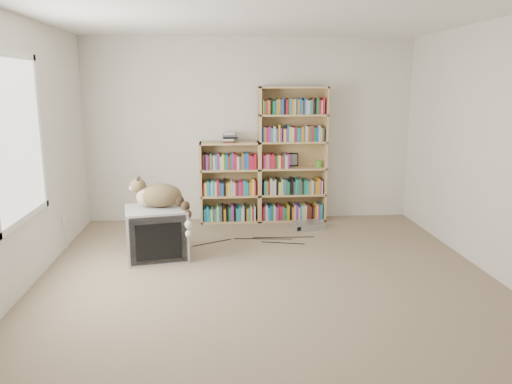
{
  "coord_description": "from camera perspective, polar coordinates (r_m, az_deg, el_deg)",
  "views": [
    {
      "loc": [
        -0.47,
        -4.4,
        1.88
      ],
      "look_at": [
        -0.04,
        1.0,
        0.7
      ],
      "focal_mm": 35.0,
      "sensor_mm": 36.0,
      "label": 1
    }
  ],
  "objects": [
    {
      "name": "floor",
      "position": [
        4.81,
        1.46,
        -10.76
      ],
      "size": [
        4.5,
        5.0,
        0.01
      ],
      "primitive_type": "cube",
      "color": "gray",
      "rests_on": "ground"
    },
    {
      "name": "wall_back",
      "position": [
        6.94,
        -0.65,
        7.05
      ],
      "size": [
        4.5,
        0.02,
        2.5
      ],
      "primitive_type": "cube",
      "color": "silver",
      "rests_on": "floor"
    },
    {
      "name": "wall_front",
      "position": [
        2.06,
        8.96,
        -5.7
      ],
      "size": [
        4.5,
        0.02,
        2.5
      ],
      "primitive_type": "cube",
      "color": "silver",
      "rests_on": "floor"
    },
    {
      "name": "wall_left",
      "position": [
        4.79,
        -26.37,
        3.43
      ],
      "size": [
        0.02,
        5.0,
        2.5
      ],
      "primitive_type": "cube",
      "color": "silver",
      "rests_on": "floor"
    },
    {
      "name": "wall_right",
      "position": [
        5.21,
        27.04,
        3.98
      ],
      "size": [
        0.02,
        5.0,
        2.5
      ],
      "primitive_type": "cube",
      "color": "silver",
      "rests_on": "floor"
    },
    {
      "name": "ceiling",
      "position": [
        4.47,
        1.64,
        20.24
      ],
      "size": [
        4.5,
        5.0,
        0.02
      ],
      "primitive_type": "cube",
      "color": "white",
      "rests_on": "wall_back"
    },
    {
      "name": "window",
      "position": [
        4.95,
        -25.56,
        5.51
      ],
      "size": [
        0.02,
        1.22,
        1.52
      ],
      "primitive_type": "cube",
      "color": "white",
      "rests_on": "wall_left"
    },
    {
      "name": "crt_tv",
      "position": [
        5.61,
        -11.3,
        -4.59
      ],
      "size": [
        0.74,
        0.69,
        0.56
      ],
      "rotation": [
        0.0,
        0.0,
        0.19
      ],
      "color": "#A2A2A4",
      "rests_on": "floor"
    },
    {
      "name": "cat",
      "position": [
        5.5,
        -10.49,
        -0.8
      ],
      "size": [
        0.69,
        0.53,
        0.57
      ],
      "rotation": [
        0.0,
        0.0,
        -0.03
      ],
      "color": "#392717",
      "rests_on": "crt_tv"
    },
    {
      "name": "bookcase_tall",
      "position": [
        6.91,
        4.16,
        3.87
      ],
      "size": [
        0.92,
        0.3,
        1.85
      ],
      "color": "tan",
      "rests_on": "floor"
    },
    {
      "name": "bookcase_short",
      "position": [
        6.9,
        -3.02,
        0.78
      ],
      "size": [
        0.81,
        0.3,
        1.11
      ],
      "color": "tan",
      "rests_on": "floor"
    },
    {
      "name": "book_stack",
      "position": [
        6.77,
        -3.1,
        6.27
      ],
      "size": [
        0.2,
        0.25,
        0.14
      ],
      "primitive_type": "cube",
      "color": "#B2172E",
      "rests_on": "bookcase_short"
    },
    {
      "name": "green_mug",
      "position": [
        6.97,
        7.17,
        3.25
      ],
      "size": [
        0.08,
        0.08,
        0.09
      ],
      "primitive_type": "cylinder",
      "color": "green",
      "rests_on": "bookcase_tall"
    },
    {
      "name": "framed_print",
      "position": [
        7.0,
        4.26,
        3.73
      ],
      "size": [
        0.14,
        0.05,
        0.19
      ],
      "primitive_type": "cube",
      "rotation": [
        -0.17,
        0.0,
        0.0
      ],
      "color": "black",
      "rests_on": "bookcase_tall"
    },
    {
      "name": "dvd_player",
      "position": [
        6.68,
        6.1,
        -3.8
      ],
      "size": [
        0.42,
        0.36,
        0.08
      ],
      "primitive_type": "cube",
      "rotation": [
        0.0,
        0.0,
        0.32
      ],
      "color": "#A2A1A6",
      "rests_on": "floor"
    },
    {
      "name": "wall_outlet",
      "position": [
        6.14,
        -21.14,
        -3.3
      ],
      "size": [
        0.01,
        0.08,
        0.13
      ],
      "primitive_type": "cube",
      "color": "silver",
      "rests_on": "wall_left"
    },
    {
      "name": "floor_cables",
      "position": [
        6.08,
        -0.62,
        -5.72
      ],
      "size": [
        1.2,
        0.7,
        0.01
      ],
      "primitive_type": null,
      "color": "black",
      "rests_on": "floor"
    }
  ]
}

